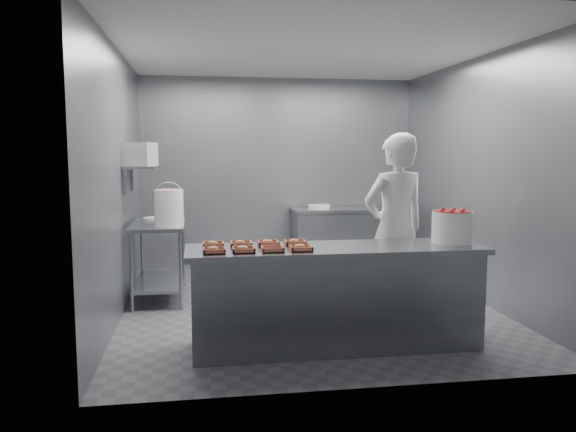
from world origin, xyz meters
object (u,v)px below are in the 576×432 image
at_px(service_counter, 335,297).
at_px(prep_table, 159,248).
at_px(tray_2, 272,249).
at_px(tray_6, 268,243).
at_px(tray_0, 214,250).
at_px(tray_3, 301,248).
at_px(tray_4, 213,244).
at_px(strawberry_tub, 452,226).
at_px(tray_5, 241,244).
at_px(tray_1, 243,249).
at_px(glaze_bucket, 169,207).
at_px(back_counter, 343,238).
at_px(tray_7, 295,242).
at_px(worker, 395,229).
at_px(appliance, 140,154).

distance_m(service_counter, prep_table, 2.56).
distance_m(tray_2, tray_6, 0.29).
xyz_separation_m(tray_0, tray_3, (0.72, 0.00, 0.00)).
bearing_deg(tray_4, prep_table, 108.08).
xyz_separation_m(service_counter, strawberry_tub, (1.08, 0.02, 0.60)).
bearing_deg(tray_4, strawberry_tub, -3.22).
xyz_separation_m(tray_0, tray_5, (0.24, 0.29, 0.00)).
bearing_deg(tray_3, tray_1, 180.00).
bearing_deg(tray_5, glaze_bucket, 115.35).
height_order(back_counter, tray_5, tray_5).
distance_m(back_counter, tray_4, 3.70).
relative_size(tray_4, strawberry_tub, 0.52).
bearing_deg(tray_1, tray_3, 0.00).
xyz_separation_m(back_counter, tray_3, (-1.24, -3.39, 0.47)).
distance_m(tray_2, strawberry_tub, 1.67).
bearing_deg(tray_7, back_counter, 68.22).
xyz_separation_m(back_counter, tray_0, (-1.96, -3.39, 0.47)).
distance_m(prep_table, glaze_bucket, 0.64).
bearing_deg(tray_6, glaze_bucket, 122.57).
bearing_deg(tray_4, tray_5, 0.00).
height_order(tray_3, worker, worker).
relative_size(tray_2, tray_4, 1.00).
relative_size(prep_table, tray_3, 6.40).
xyz_separation_m(tray_1, tray_5, (0.00, 0.29, 0.00)).
distance_m(prep_table, tray_1, 2.28).
relative_size(tray_2, appliance, 0.54).
height_order(tray_5, appliance, appliance).
relative_size(tray_0, tray_2, 1.00).
bearing_deg(back_counter, prep_table, -152.99).
height_order(tray_4, strawberry_tub, strawberry_tub).
height_order(tray_0, appliance, appliance).
bearing_deg(prep_table, appliance, -127.85).
bearing_deg(tray_5, worker, 16.19).
xyz_separation_m(tray_0, glaze_bucket, (-0.45, 1.74, 0.19)).
xyz_separation_m(glaze_bucket, appliance, (-0.31, 0.13, 0.58)).
height_order(service_counter, tray_3, tray_3).
xyz_separation_m(prep_table, tray_1, (0.83, -2.09, 0.33)).
height_order(back_counter, glaze_bucket, glaze_bucket).
bearing_deg(tray_1, worker, 25.41).
xyz_separation_m(tray_1, tray_4, (-0.24, 0.29, 0.00)).
distance_m(tray_0, appliance, 2.17).
distance_m(tray_5, tray_6, 0.24).
xyz_separation_m(tray_7, glaze_bucket, (-1.17, 1.46, 0.19)).
height_order(service_counter, tray_2, tray_2).
distance_m(tray_6, tray_7, 0.24).
bearing_deg(tray_7, appliance, 133.00).
distance_m(tray_4, worker, 1.86).
bearing_deg(tray_3, tray_4, 158.08).
xyz_separation_m(tray_6, glaze_bucket, (-0.93, 1.46, 0.19)).
relative_size(tray_0, tray_3, 1.00).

